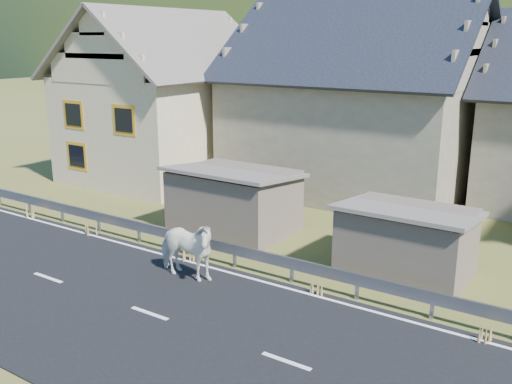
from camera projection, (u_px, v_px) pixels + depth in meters
The scene contains 10 objects.
ground at pixel (150, 315), 14.37m from camera, with size 160.00×160.00×0.00m, color #444D1A.
road at pixel (150, 314), 14.37m from camera, with size 60.00×7.00×0.04m, color black.
lane_markings at pixel (150, 313), 14.36m from camera, with size 60.00×6.60×0.01m, color silver.
guardrail at pixel (234, 250), 17.19m from camera, with size 28.10×0.09×0.75m.
shed_left at pixel (234, 201), 20.38m from camera, with size 4.30×3.30×2.40m, color #6C5C4F.
shed_right at pixel (406, 243), 16.55m from camera, with size 3.80×2.90×2.20m, color #6C5C4F.
house_cream at pixel (167, 88), 28.21m from camera, with size 7.80×9.80×8.30m.
house_stone_a at pixel (361, 86), 25.77m from camera, with size 10.80×9.80×8.90m.
conifer_patch at pixel (308, 41), 130.63m from camera, with size 76.00×50.00×28.00m, color black.
horse at pixel (185, 249), 16.23m from camera, with size 2.14×0.98×1.81m, color white.
Camera 1 is at (9.43, -9.42, 6.76)m, focal length 40.00 mm.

